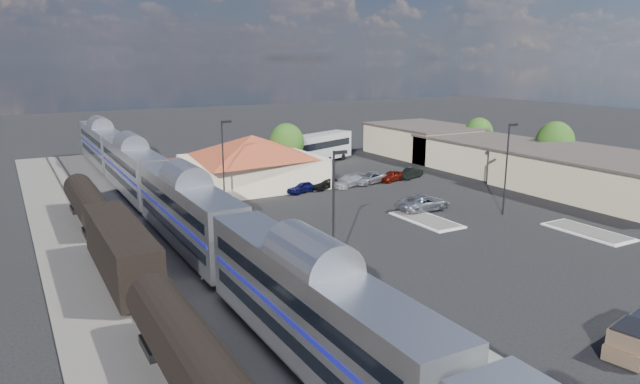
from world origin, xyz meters
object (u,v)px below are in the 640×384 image
station_depot (252,161)px  coach_bus (316,147)px  suv (423,203)px  pickup_truck (640,337)px

station_depot → coach_bus: station_depot is taller
suv → coach_bus: 28.83m
pickup_truck → suv: 29.16m
pickup_truck → suv: pickup_truck is taller
pickup_truck → suv: bearing=-29.3°
suv → pickup_truck: bearing=160.5°
station_depot → coach_bus: size_ratio=1.37×
station_depot → suv: station_depot is taller
suv → coach_bus: bearing=-9.5°
pickup_truck → coach_bus: (11.87, 56.50, 1.64)m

